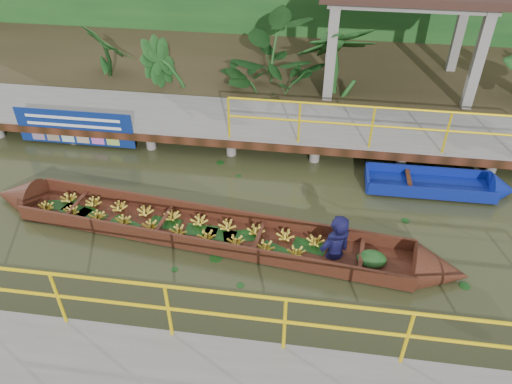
# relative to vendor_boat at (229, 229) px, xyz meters

# --- Properties ---
(ground) EXTENTS (80.00, 80.00, 0.00)m
(ground) POSITION_rel_vendor_boat_xyz_m (0.48, 0.30, -0.28)
(ground) COLOR #34371B
(ground) RESTS_ON ground
(land_strip) EXTENTS (30.00, 8.00, 0.45)m
(land_strip) POSITION_rel_vendor_boat_xyz_m (0.48, 7.80, -0.05)
(land_strip) COLOR #302818
(land_strip) RESTS_ON ground
(far_dock) EXTENTS (16.00, 2.06, 1.66)m
(far_dock) POSITION_rel_vendor_boat_xyz_m (0.50, 3.73, 0.20)
(far_dock) COLOR slate
(far_dock) RESTS_ON ground
(vendor_boat) EXTENTS (9.59, 2.01, 2.26)m
(vendor_boat) POSITION_rel_vendor_boat_xyz_m (0.00, 0.00, 0.00)
(vendor_boat) COLOR #39170F
(vendor_boat) RESTS_ON ground
(moored_blue_boat) EXTENTS (3.17, 0.89, 0.75)m
(moored_blue_boat) POSITION_rel_vendor_boat_xyz_m (4.77, 2.20, -0.14)
(moored_blue_boat) COLOR navy
(moored_blue_boat) RESTS_ON ground
(blue_banner) EXTENTS (2.92, 0.04, 0.91)m
(blue_banner) POSITION_rel_vendor_boat_xyz_m (-4.29, 2.78, 0.28)
(blue_banner) COLOR navy
(blue_banner) RESTS_ON ground
(tropical_plants) EXTENTS (14.27, 1.27, 1.58)m
(tropical_plants) POSITION_rel_vendor_boat_xyz_m (1.63, 5.60, 0.97)
(tropical_plants) COLOR #154219
(tropical_plants) RESTS_ON ground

